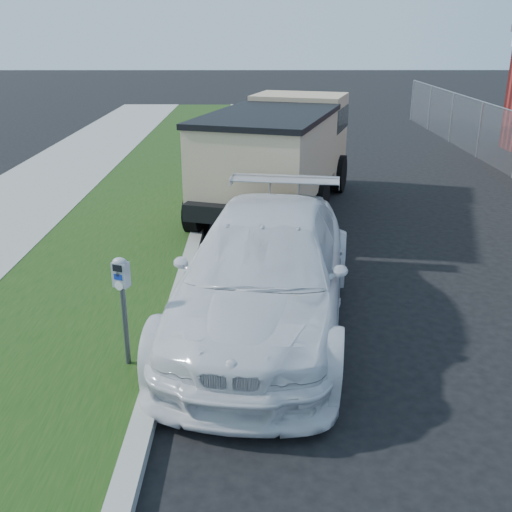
{
  "coord_description": "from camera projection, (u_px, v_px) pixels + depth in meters",
  "views": [
    {
      "loc": [
        -1.42,
        -6.86,
        3.97
      ],
      "look_at": [
        -1.4,
        1.0,
        1.0
      ],
      "focal_mm": 42.0,
      "sensor_mm": 36.0,
      "label": 1
    }
  ],
  "objects": [
    {
      "name": "ground",
      "position": [
        363.0,
        354.0,
        7.82
      ],
      "size": [
        120.0,
        120.0,
        0.0
      ],
      "primitive_type": "plane",
      "color": "black",
      "rests_on": "ground"
    },
    {
      "name": "parking_meter",
      "position": [
        122.0,
        288.0,
        7.02
      ],
      "size": [
        0.22,
        0.19,
        1.39
      ],
      "rotation": [
        0.0,
        0.0,
        -0.39
      ],
      "color": "#3F4247",
      "rests_on": "ground"
    },
    {
      "name": "white_wagon",
      "position": [
        264.0,
        270.0,
        8.4
      ],
      "size": [
        3.09,
        5.88,
        1.63
      ],
      "primitive_type": "imported",
      "rotation": [
        0.0,
        0.0,
        -0.15
      ],
      "color": "white",
      "rests_on": "ground"
    },
    {
      "name": "dump_truck",
      "position": [
        281.0,
        149.0,
        13.93
      ],
      "size": [
        4.01,
        6.63,
        2.44
      ],
      "rotation": [
        0.0,
        0.0,
        -0.3
      ],
      "color": "black",
      "rests_on": "ground"
    }
  ]
}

